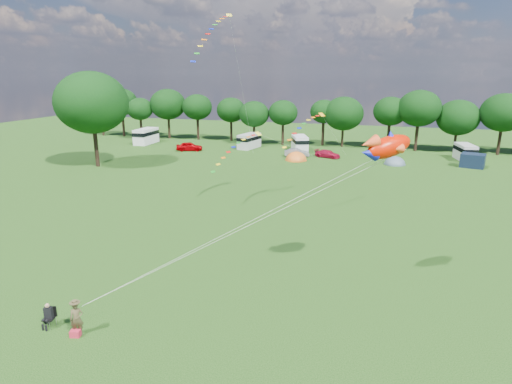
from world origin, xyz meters
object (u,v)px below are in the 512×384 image
(kite_flyer, at_px, (77,319))
(camp_chair, at_px, (49,313))
(car_a, at_px, (189,146))
(campervan_a, at_px, (146,136))
(campervan_d, at_px, (465,152))
(big_tree, at_px, (92,103))
(tent_greyblue, at_px, (395,164))
(car_c, at_px, (328,154))
(fish_kite, at_px, (385,147))
(campervan_c, at_px, (300,143))
(campervan_b, at_px, (249,141))
(car_b, at_px, (297,153))
(tent_orange, at_px, (296,160))

(kite_flyer, bearing_deg, camp_chair, 142.78)
(car_a, relative_size, campervan_a, 0.77)
(campervan_a, xyz_separation_m, campervan_d, (55.30, 0.63, -0.22))
(big_tree, xyz_separation_m, kite_flyer, (25.07, -35.13, -8.11))
(car_a, relative_size, tent_greyblue, 1.32)
(big_tree, bearing_deg, tent_greyblue, 19.00)
(tent_greyblue, bearing_deg, campervan_a, 172.38)
(car_c, bearing_deg, fish_kite, -148.69)
(campervan_c, bearing_deg, fish_kite, 176.34)
(car_a, height_order, campervan_d, campervan_d)
(big_tree, relative_size, car_a, 2.93)
(campervan_b, relative_size, kite_flyer, 3.04)
(car_b, relative_size, camp_chair, 2.68)
(campervan_b, xyz_separation_m, camp_chair, (7.12, -56.04, -0.54))
(car_c, distance_m, tent_greyblue, 10.46)
(tent_orange, bearing_deg, campervan_c, 97.88)
(big_tree, relative_size, campervan_d, 2.53)
(campervan_c, bearing_deg, big_tree, 109.32)
(big_tree, height_order, tent_greyblue, big_tree)
(campervan_b, height_order, campervan_d, campervan_b)
(car_a, relative_size, campervan_b, 0.82)
(big_tree, xyz_separation_m, car_c, (30.65, 16.37, -8.42))
(car_b, xyz_separation_m, kite_flyer, (-0.77, -50.75, 0.25))
(tent_orange, height_order, tent_greyblue, tent_orange)
(car_c, bearing_deg, campervan_c, 68.38)
(car_b, bearing_deg, tent_greyblue, -109.74)
(car_a, distance_m, tent_orange, 19.52)
(car_c, bearing_deg, car_a, 111.52)
(campervan_a, bearing_deg, kite_flyer, -153.81)
(campervan_d, bearing_deg, tent_orange, 97.25)
(car_a, xyz_separation_m, car_c, (23.63, 0.86, -0.16))
(car_b, relative_size, campervan_d, 0.71)
(car_c, height_order, camp_chair, camp_chair)
(campervan_c, relative_size, tent_greyblue, 1.66)
(car_c, relative_size, camp_chair, 2.88)
(campervan_d, distance_m, tent_greyblue, 12.32)
(big_tree, height_order, car_b, big_tree)
(fish_kite, bearing_deg, campervan_d, 36.28)
(campervan_d, bearing_deg, car_a, 86.22)
(campervan_b, bearing_deg, car_a, 132.61)
(campervan_c, bearing_deg, campervan_b, 69.68)
(campervan_b, bearing_deg, car_c, -96.95)
(car_b, xyz_separation_m, fish_kite, (13.60, -41.07, 8.28))
(camp_chair, xyz_separation_m, fish_kite, (16.29, 9.51, 8.11))
(camp_chair, relative_size, fish_kite, 0.41)
(campervan_c, relative_size, fish_kite, 1.72)
(camp_chair, height_order, fish_kite, fish_kite)
(car_b, relative_size, fish_kite, 1.11)
(campervan_a, height_order, tent_greyblue, campervan_a)
(campervan_b, height_order, tent_orange, campervan_b)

